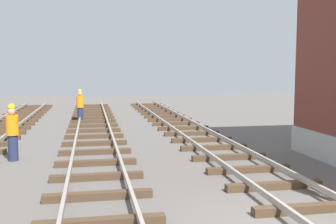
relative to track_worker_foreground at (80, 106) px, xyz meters
name	(u,v)px	position (x,y,z in m)	size (l,w,h in m)	color
track_near_building	(333,221)	(5.02, -16.41, -0.80)	(2.50, 54.08, 0.32)	#4C3826
track_worker_foreground	(80,106)	(0.00, 0.00, 0.00)	(0.40, 0.40, 1.87)	#262D4C
track_worker_distant	(12,133)	(-1.94, -9.30, 0.00)	(0.40, 0.40, 1.87)	#262D4C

